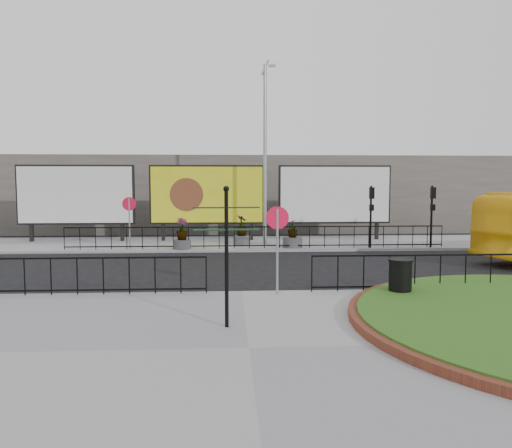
{
  "coord_description": "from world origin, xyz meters",
  "views": [
    {
      "loc": [
        -0.39,
        -14.23,
        3.23
      ],
      "look_at": [
        0.56,
        2.45,
        1.87
      ],
      "focal_mm": 35.0,
      "sensor_mm": 36.0,
      "label": 1
    }
  ],
  "objects": [
    {
      "name": "ground",
      "position": [
        0.0,
        0.0,
        0.0
      ],
      "size": [
        90.0,
        90.0,
        0.0
      ],
      "primitive_type": "plane",
      "color": "black",
      "rests_on": "ground"
    },
    {
      "name": "pavement_near",
      "position": [
        0.0,
        -5.0,
        0.06
      ],
      "size": [
        30.0,
        10.0,
        0.12
      ],
      "primitive_type": "cube",
      "color": "gray",
      "rests_on": "ground"
    },
    {
      "name": "pavement_far",
      "position": [
        0.0,
        12.0,
        0.06
      ],
      "size": [
        44.0,
        6.0,
        0.12
      ],
      "primitive_type": "cube",
      "color": "gray",
      "rests_on": "ground"
    },
    {
      "name": "railing_near_left",
      "position": [
        -6.0,
        -0.3,
        0.67
      ],
      "size": [
        10.0,
        0.1,
        1.1
      ],
      "primitive_type": null,
      "color": "black",
      "rests_on": "pavement_near"
    },
    {
      "name": "railing_near_right",
      "position": [
        6.5,
        -0.3,
        0.67
      ],
      "size": [
        9.0,
        0.1,
        1.1
      ],
      "primitive_type": null,
      "color": "black",
      "rests_on": "pavement_near"
    },
    {
      "name": "railing_far",
      "position": [
        1.0,
        9.3,
        0.67
      ],
      "size": [
        18.0,
        0.1,
        1.1
      ],
      "primitive_type": null,
      "color": "black",
      "rests_on": "pavement_far"
    },
    {
      "name": "speed_sign_far",
      "position": [
        -5.0,
        9.4,
        1.92
      ],
      "size": [
        0.64,
        0.07,
        2.47
      ],
      "color": "gray",
      "rests_on": "pavement_far"
    },
    {
      "name": "speed_sign_near",
      "position": [
        1.0,
        -0.4,
        1.92
      ],
      "size": [
        0.64,
        0.07,
        2.47
      ],
      "color": "gray",
      "rests_on": "pavement_near"
    },
    {
      "name": "billboard_left",
      "position": [
        -8.5,
        12.97,
        2.6
      ],
      "size": [
        6.2,
        0.31,
        4.1
      ],
      "color": "black",
      "rests_on": "pavement_far"
    },
    {
      "name": "billboard_mid",
      "position": [
        -1.5,
        12.97,
        2.6
      ],
      "size": [
        6.2,
        0.31,
        4.1
      ],
      "color": "black",
      "rests_on": "pavement_far"
    },
    {
      "name": "billboard_right",
      "position": [
        5.5,
        12.97,
        2.6
      ],
      "size": [
        6.2,
        0.31,
        4.1
      ],
      "color": "black",
      "rests_on": "pavement_far"
    },
    {
      "name": "lamp_post",
      "position": [
        1.51,
        11.0,
        4.83
      ],
      "size": [
        0.74,
        0.18,
        9.23
      ],
      "color": "gray",
      "rests_on": "pavement_far"
    },
    {
      "name": "signal_pole_a",
      "position": [
        6.5,
        9.34,
        2.1
      ],
      "size": [
        0.22,
        0.26,
        3.0
      ],
      "color": "black",
      "rests_on": "pavement_far"
    },
    {
      "name": "signal_pole_b",
      "position": [
        9.5,
        9.34,
        2.1
      ],
      "size": [
        0.22,
        0.26,
        3.0
      ],
      "color": "black",
      "rests_on": "pavement_far"
    },
    {
      "name": "building_backdrop",
      "position": [
        0.0,
        22.0,
        2.5
      ],
      "size": [
        40.0,
        10.0,
        5.0
      ],
      "primitive_type": "cube",
      "color": "#67615A",
      "rests_on": "ground"
    },
    {
      "name": "fingerpost_sign",
      "position": [
        -0.42,
        -3.59,
        1.97
      ],
      "size": [
        1.43,
        0.31,
        3.06
      ],
      "rotation": [
        0.0,
        0.0,
        0.0
      ],
      "color": "black",
      "rests_on": "pavement_near"
    },
    {
      "name": "litter_bin",
      "position": [
        4.25,
        -1.2,
        0.67
      ],
      "size": [
        0.65,
        0.65,
        1.08
      ],
      "color": "black",
      "rests_on": "pavement_near"
    },
    {
      "name": "planter_a",
      "position": [
        -2.55,
        9.4,
        0.73
      ],
      "size": [
        0.84,
        0.84,
        1.48
      ],
      "color": "#4C4C4F",
      "rests_on": "pavement_far"
    },
    {
      "name": "planter_b",
      "position": [
        0.32,
        11.0,
        0.74
      ],
      "size": [
        0.86,
        0.86,
        1.5
      ],
      "color": "#4C4C4F",
      "rests_on": "pavement_far"
    },
    {
      "name": "planter_c",
      "position": [
        2.76,
        9.71,
        0.59
      ],
      "size": [
        0.95,
        0.95,
        1.37
      ],
      "color": "#4C4C4F",
      "rests_on": "pavement_far"
    }
  ]
}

